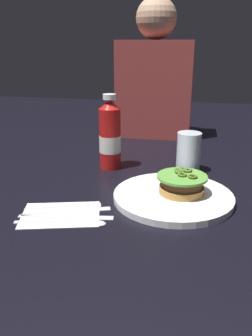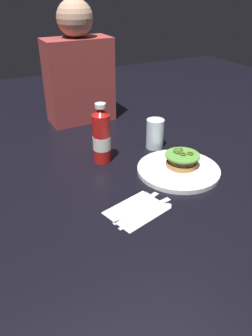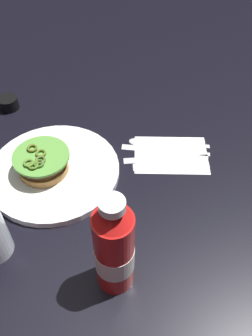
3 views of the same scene
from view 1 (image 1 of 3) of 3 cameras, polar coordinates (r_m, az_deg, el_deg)
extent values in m
plane|color=black|center=(0.95, 5.72, -2.79)|extent=(3.00, 3.00, 0.00)
cylinder|color=white|center=(0.86, 7.84, -4.73)|extent=(0.30, 0.30, 0.02)
cylinder|color=#BC8442|center=(0.86, 9.21, -3.55)|extent=(0.11, 0.11, 0.02)
cylinder|color=#512D19|center=(0.85, 9.27, -2.50)|extent=(0.10, 0.10, 0.02)
cylinder|color=red|center=(0.85, 9.31, -1.81)|extent=(0.09, 0.09, 0.01)
cylinder|color=#57963A|center=(0.85, 9.33, -1.43)|extent=(0.12, 0.12, 0.01)
torus|color=#52782A|center=(0.87, 10.21, -0.32)|extent=(0.02, 0.02, 0.01)
torus|color=#576E21|center=(0.84, 9.34, -1.05)|extent=(0.02, 0.02, 0.01)
torus|color=#57641A|center=(0.83, 11.03, -1.37)|extent=(0.02, 0.02, 0.01)
torus|color=#517720|center=(0.88, 9.44, -0.20)|extent=(0.02, 0.02, 0.01)
torus|color=#426C23|center=(0.87, 8.83, -0.35)|extent=(0.02, 0.02, 0.01)
torus|color=#52672B|center=(0.86, 8.88, -0.58)|extent=(0.02, 0.02, 0.01)
cylinder|color=red|center=(1.05, -2.67, 4.87)|extent=(0.07, 0.07, 0.18)
cone|color=red|center=(1.03, -2.77, 10.60)|extent=(0.06, 0.06, 0.03)
cylinder|color=white|center=(1.02, -2.79, 11.77)|extent=(0.04, 0.04, 0.02)
cylinder|color=white|center=(1.05, -2.66, 4.06)|extent=(0.07, 0.07, 0.05)
cylinder|color=silver|center=(1.04, 10.37, 2.56)|extent=(0.07, 0.07, 0.12)
cube|color=white|center=(0.79, -10.82, -7.57)|extent=(0.20, 0.17, 0.00)
cube|color=silver|center=(0.76, -11.15, -8.63)|extent=(0.19, 0.05, 0.00)
ellipsoid|color=silver|center=(0.75, -4.91, -8.80)|extent=(0.04, 0.03, 0.00)
cube|color=silver|center=(0.78, -10.93, -7.77)|extent=(0.19, 0.04, 0.00)
cube|color=silver|center=(0.77, -5.12, -7.99)|extent=(0.08, 0.03, 0.00)
cube|color=silver|center=(0.80, -10.73, -6.95)|extent=(0.17, 0.07, 0.00)
cube|color=silver|center=(0.80, -5.47, -6.66)|extent=(0.08, 0.04, 0.00)
cube|color=silver|center=(0.83, -10.54, -6.18)|extent=(0.17, 0.07, 0.00)
cube|color=silver|center=(0.82, -5.46, -5.97)|extent=(0.04, 0.03, 0.00)
cube|color=#983735|center=(1.44, 4.75, 12.87)|extent=(0.30, 0.15, 0.38)
sphere|color=tan|center=(1.43, 5.08, 23.62)|extent=(0.16, 0.16, 0.16)
camera|label=2|loc=(0.72, -89.51, 21.23)|focal=35.22mm
camera|label=3|loc=(1.33, -4.67, 30.56)|focal=38.21mm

